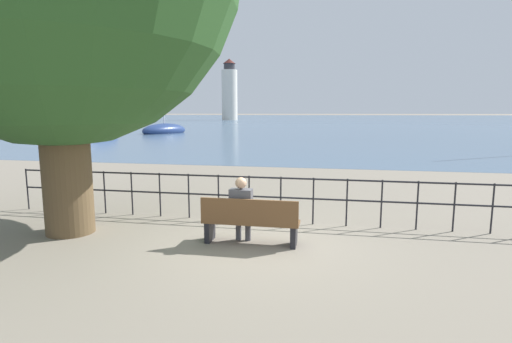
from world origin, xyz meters
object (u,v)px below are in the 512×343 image
seated_person_left (241,207)px  sailboat_1 (164,130)px  harbor_lighthouse (230,92)px  park_bench (250,222)px  sailboat_0 (98,135)px

seated_person_left → sailboat_1: 40.72m
sailboat_1 → harbor_lighthouse: (-11.87, 74.82, 8.10)m
park_bench → sailboat_0: size_ratio=0.18×
park_bench → sailboat_1: size_ratio=0.20×
park_bench → sailboat_1: 40.87m
sailboat_0 → seated_person_left: bearing=-50.0°
seated_person_left → sailboat_1: sailboat_1 is taller
park_bench → seated_person_left: (-0.19, 0.08, 0.26)m
seated_person_left → harbor_lighthouse: (-29.64, 111.46, 7.76)m
seated_person_left → sailboat_1: (-17.77, 36.64, -0.34)m
park_bench → sailboat_0: (-19.59, 25.75, -0.06)m
harbor_lighthouse → sailboat_1: bearing=-81.0°
sailboat_1 → seated_person_left: bearing=-40.7°
park_bench → sailboat_1: bearing=116.1°
seated_person_left → harbor_lighthouse: size_ratio=0.07×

